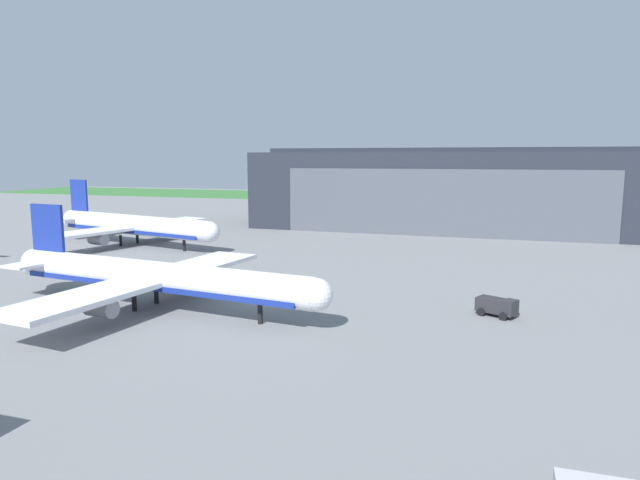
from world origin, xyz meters
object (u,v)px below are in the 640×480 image
(airliner_far_left, at_px, (134,226))
(ops_van, at_px, (497,306))
(airliner_near_left, at_px, (154,277))
(maintenance_hangar, at_px, (450,189))

(airliner_far_left, xyz_separation_m, ops_van, (70.29, -30.75, -2.79))
(airliner_far_left, distance_m, airliner_near_left, 51.24)
(airliner_far_left, height_order, airliner_near_left, airliner_far_left)
(maintenance_hangar, height_order, airliner_near_left, maintenance_hangar)
(maintenance_hangar, bearing_deg, airliner_near_left, -105.69)
(airliner_near_left, height_order, ops_van, airliner_near_left)
(maintenance_hangar, height_order, airliner_far_left, maintenance_hangar)
(maintenance_hangar, xyz_separation_m, airliner_far_left, (-57.55, -50.35, -5.56))
(airliner_far_left, height_order, ops_van, airliner_far_left)
(maintenance_hangar, distance_m, airliner_near_left, 93.87)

